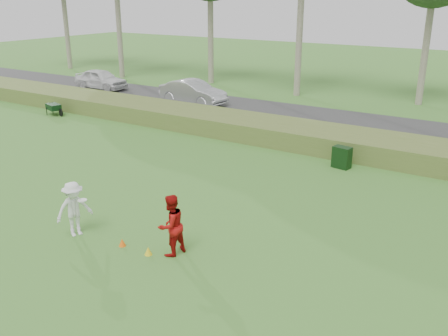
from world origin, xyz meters
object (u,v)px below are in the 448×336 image
Objects in this scene: cone_orange at (122,242)px; cone_yellow at (148,251)px; utility_cabinet at (342,157)px; car_left at (101,79)px; player_white at (74,209)px; car_mid at (193,92)px; player_red at (171,225)px.

cone_yellow is at bearing 0.66° from cone_orange.
utility_cabinet is 22.63m from car_left.
cone_orange is at bearing -179.34° from cone_yellow.
cone_yellow is 26.03m from car_left.
car_left is (-16.82, 17.52, -0.05)m from player_white.
cone_orange is 0.05× the size of car_mid.
player_red reaches higher than utility_cabinet.
cone_yellow is (2.62, 0.23, -0.73)m from player_white.
player_white is at bearing -172.37° from cone_orange.
utility_cabinet is (2.93, 9.95, 0.34)m from cone_orange.
utility_cabinet is (1.96, 9.94, 0.33)m from cone_yellow.
player_white reaches higher than cone_orange.
cone_yellow is 0.26× the size of utility_cabinet.
car_left reaches higher than utility_cabinet.
player_white reaches higher than cone_yellow.
player_white is 0.96× the size of player_red.
cone_orange is 19.24m from car_mid.
car_left is (-18.47, 17.30, 0.68)m from cone_orange.
car_mid is at bearing 46.40° from player_white.
player_white is 0.37× the size of car_mid.
car_mid reaches higher than cone_orange.
player_red is 1.95× the size of utility_cabinet.
car_mid is at bearing -93.36° from car_left.
player_red is at bearing 37.28° from cone_yellow.
player_white is 2.73m from cone_yellow.
player_red reaches higher than car_left.
player_red reaches higher than cone_orange.
player_white is 0.39× the size of car_left.
player_white is 3.21m from player_red.
player_red is 9.66m from utility_cabinet.
cone_orange is at bearing -132.57° from car_left.
player_red is at bearing 15.32° from cone_orange.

